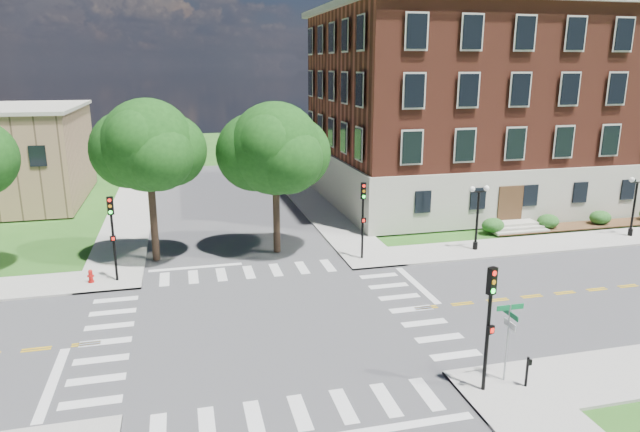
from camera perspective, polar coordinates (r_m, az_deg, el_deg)
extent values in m
plane|color=#245417|center=(27.29, -5.23, -10.79)|extent=(160.00, 160.00, 0.00)
cube|color=#3D3D3F|center=(27.29, -5.23, -10.78)|extent=(90.00, 12.00, 0.01)
cube|color=#3D3D3F|center=(27.29, -5.23, -10.77)|extent=(12.00, 90.00, 0.01)
cube|color=#9E9B93|center=(43.27, 24.62, -2.26)|extent=(34.00, 3.50, 0.12)
cube|color=#9E9B93|center=(50.08, -0.53, 1.30)|extent=(3.50, 34.00, 0.12)
cube|color=#9E9B93|center=(48.98, -18.46, 0.22)|extent=(3.50, 34.00, 0.12)
cube|color=silver|center=(32.24, 9.67, -6.80)|extent=(0.40, 5.50, 0.00)
cube|color=#B3B09E|center=(54.77, 16.54, 4.17)|extent=(30.00, 20.00, 4.20)
cube|color=maroon|center=(53.95, 17.17, 12.54)|extent=(29.55, 19.70, 11.80)
cube|color=#B3B09E|center=(54.12, 17.69, 19.05)|extent=(30.60, 20.60, 0.50)
cube|color=#472D19|center=(44.41, 18.49, 1.10)|extent=(2.00, 0.10, 2.80)
cylinder|color=black|center=(36.24, -16.26, -0.94)|extent=(0.44, 0.44, 4.35)
sphere|color=#143D10|center=(35.28, -16.84, 6.79)|extent=(5.51, 5.51, 5.51)
cylinder|color=black|center=(36.48, -4.36, -0.72)|extent=(0.44, 0.44, 3.81)
sphere|color=#143D10|center=(35.50, -4.51, 6.74)|extent=(5.76, 5.76, 5.76)
cylinder|color=black|center=(22.04, 16.34, -12.07)|extent=(0.14, 0.14, 3.80)
cube|color=black|center=(21.09, 16.81, -6.23)|extent=(0.38, 0.32, 1.00)
cylinder|color=red|center=(20.87, 17.06, -5.51)|extent=(0.19, 0.11, 0.18)
cylinder|color=orange|center=(20.99, 16.99, -6.35)|extent=(0.19, 0.11, 0.18)
cylinder|color=#19E533|center=(21.11, 16.92, -7.19)|extent=(0.19, 0.11, 0.18)
cube|color=black|center=(21.65, 16.69, -10.85)|extent=(0.32, 0.22, 0.30)
cylinder|color=black|center=(35.20, 4.27, -1.29)|extent=(0.14, 0.14, 3.80)
cube|color=black|center=(34.62, 4.35, 2.53)|extent=(0.37, 0.30, 1.00)
cylinder|color=red|center=(34.43, 4.43, 3.02)|extent=(0.19, 0.10, 0.18)
cylinder|color=orange|center=(34.50, 4.42, 2.48)|extent=(0.19, 0.10, 0.18)
cylinder|color=#19E533|center=(34.57, 4.40, 1.95)|extent=(0.19, 0.10, 0.18)
cube|color=black|center=(34.88, 4.38, -0.43)|extent=(0.32, 0.20, 0.30)
cylinder|color=black|center=(33.49, -19.88, -3.01)|extent=(0.14, 0.14, 3.80)
cube|color=black|center=(32.87, -20.25, 0.97)|extent=(0.37, 0.31, 1.00)
cylinder|color=red|center=(32.67, -20.32, 1.48)|extent=(0.19, 0.11, 0.18)
cylinder|color=orange|center=(32.74, -20.27, 0.92)|extent=(0.19, 0.11, 0.18)
cylinder|color=#19E533|center=(32.82, -20.22, 0.36)|extent=(0.19, 0.11, 0.18)
cube|color=black|center=(33.15, -20.00, -2.12)|extent=(0.32, 0.21, 0.30)
cylinder|color=black|center=(38.66, 15.26, -2.87)|extent=(0.32, 0.32, 0.50)
cylinder|color=black|center=(38.20, 15.43, -0.51)|extent=(0.16, 0.16, 3.80)
cube|color=black|center=(37.75, 15.63, 2.35)|extent=(1.00, 0.06, 0.06)
sphere|color=white|center=(37.47, 14.98, 2.62)|extent=(0.36, 0.36, 0.36)
sphere|color=white|center=(37.96, 16.31, 2.68)|extent=(0.36, 0.36, 0.36)
cylinder|color=black|center=(45.83, 28.61, -1.43)|extent=(0.32, 0.32, 0.50)
cylinder|color=black|center=(45.45, 28.86, 0.57)|extent=(0.16, 0.16, 3.80)
cube|color=black|center=(45.07, 29.17, 2.97)|extent=(1.00, 0.06, 0.06)
sphere|color=white|center=(44.70, 28.73, 3.20)|extent=(0.36, 0.36, 0.36)
cylinder|color=gray|center=(23.04, 18.20, -11.97)|extent=(0.07, 0.07, 3.10)
cube|color=#0D6D39|center=(22.44, 18.49, -8.66)|extent=(1.10, 0.03, 0.20)
cube|color=#0D6D39|center=(22.54, 18.44, -9.24)|extent=(0.03, 1.10, 0.20)
cube|color=silver|center=(22.75, 18.46, -10.26)|extent=(0.03, 0.75, 0.25)
cylinder|color=black|center=(23.33, 19.98, -14.42)|extent=(0.10, 0.10, 1.20)
cube|color=black|center=(23.03, 20.25, -13.57)|extent=(0.14, 0.08, 0.22)
cylinder|color=#B2100D|center=(34.24, -21.90, -6.10)|extent=(0.32, 0.32, 0.10)
cylinder|color=#B2100D|center=(34.15, -21.94, -5.71)|extent=(0.22, 0.22, 0.60)
sphere|color=#B2100D|center=(34.05, -21.99, -5.19)|extent=(0.24, 0.24, 0.24)
cylinder|color=#B2100D|center=(34.13, -21.95, -5.58)|extent=(0.35, 0.12, 0.12)
cylinder|color=#B2100D|center=(34.13, -21.95, -5.58)|extent=(0.12, 0.35, 0.12)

